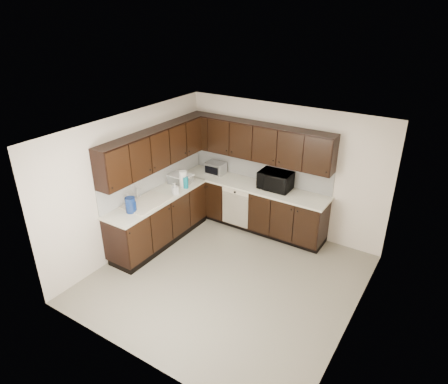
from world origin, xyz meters
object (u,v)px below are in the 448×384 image
object	(u,v)px
sink	(146,206)
toaster_oven	(215,168)
storage_bin	(180,179)
blue_pitcher	(131,205)
microwave	(275,180)

from	to	relation	value
sink	toaster_oven	size ratio (longest dim) A/B	2.14
toaster_oven	storage_bin	world-z (taller)	toaster_oven
blue_pitcher	microwave	bearing A→B (deg)	59.94
storage_bin	blue_pitcher	size ratio (longest dim) A/B	1.58
microwave	blue_pitcher	size ratio (longest dim) A/B	2.32
sink	storage_bin	size ratio (longest dim) A/B	1.98
microwave	storage_bin	xyz separation A→B (m)	(-1.68, -0.74, -0.09)
sink	storage_bin	bearing A→B (deg)	91.80
microwave	toaster_oven	bearing A→B (deg)	178.66
blue_pitcher	storage_bin	bearing A→B (deg)	99.06
sink	toaster_oven	distance (m)	1.80
storage_bin	blue_pitcher	xyz separation A→B (m)	(0.04, -1.40, 0.05)
blue_pitcher	toaster_oven	bearing A→B (deg)	89.87
sink	blue_pitcher	bearing A→B (deg)	-88.51
sink	blue_pitcher	xyz separation A→B (m)	(0.01, -0.37, 0.19)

